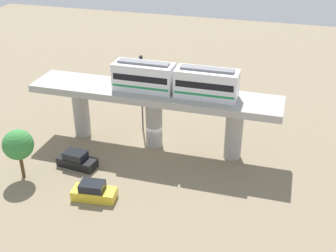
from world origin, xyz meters
name	(u,v)px	position (x,y,z in m)	size (l,w,h in m)	color
ground_plane	(154,145)	(0.00, 0.00, 0.00)	(120.00, 120.00, 0.00)	#84755B
viaduct	(154,104)	(0.00, 0.00, 5.25)	(5.20, 28.00, 6.90)	#A8A59E
train	(175,80)	(0.00, -2.39, 8.43)	(2.64, 13.55, 3.24)	white
parked_car_yellow	(94,192)	(-11.23, 2.47, 0.74)	(2.24, 4.37, 1.76)	yellow
parked_car_black	(77,160)	(-6.62, 6.59, 0.74)	(2.28, 4.38, 1.76)	black
tree_near_viaduct	(18,145)	(-9.99, 11.00, 3.83)	(3.10, 3.10, 5.41)	brown
signal_post	(142,90)	(3.40, 2.60, 5.27)	(0.44, 0.28, 9.50)	#4C4C51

